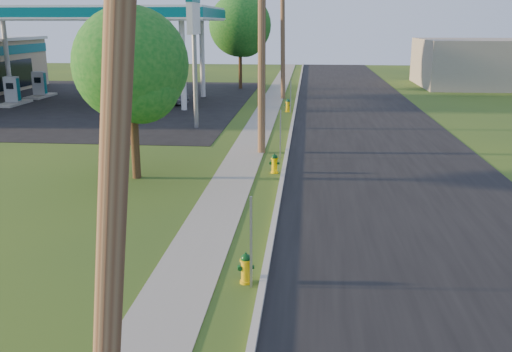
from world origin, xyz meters
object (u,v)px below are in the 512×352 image
at_px(fuel_pump_se, 159,89).
at_px(tree_lot, 241,28).
at_px(fuel_pump_ne, 143,96).
at_px(hydrant_mid, 275,164).
at_px(hydrant_near, 246,268).
at_px(car_silver, 159,94).
at_px(fuel_pump_nw, 13,94).
at_px(hydrant_far, 288,105).
at_px(utility_pole_near, 117,82).
at_px(tree_verge, 133,69).
at_px(fuel_pump_sw, 40,88).
at_px(price_pylon, 194,22).
at_px(utility_pole_mid, 262,34).
at_px(utility_pole_far, 283,31).

distance_m(fuel_pump_se, tree_lot, 9.72).
xyz_separation_m(fuel_pump_ne, hydrant_mid, (9.66, -16.35, -0.36)).
distance_m(hydrant_near, car_silver, 28.36).
xyz_separation_m(fuel_pump_nw, hydrant_far, (18.57, -1.34, -0.32)).
bearing_deg(utility_pole_near, tree_verge, 106.63).
distance_m(fuel_pump_sw, hydrant_near, 34.98).
xyz_separation_m(price_pylon, hydrant_near, (4.62, -18.11, -5.09)).
bearing_deg(utility_pole_mid, tree_lot, 98.73).
bearing_deg(fuel_pump_se, car_silver, -74.81).
relative_size(utility_pole_far, price_pylon, 1.39).
xyz_separation_m(fuel_pump_sw, hydrant_far, (18.57, -5.34, -0.32)).
bearing_deg(fuel_pump_se, utility_pole_far, 6.41).
distance_m(hydrant_mid, hydrant_far, 15.01).
bearing_deg(hydrant_far, fuel_pump_sw, 163.95).
height_order(tree_verge, tree_lot, tree_lot).
height_order(fuel_pump_nw, fuel_pump_sw, same).
xyz_separation_m(fuel_pump_sw, tree_lot, (14.21, 7.03, 4.24)).
bearing_deg(utility_pole_near, price_pylon, 99.42).
height_order(utility_pole_far, fuel_pump_ne, utility_pole_far).
bearing_deg(hydrant_far, fuel_pump_ne, 172.01).
relative_size(fuel_pump_nw, tree_verge, 0.53).
xyz_separation_m(utility_pole_mid, utility_pole_far, (0.00, 18.00, -0.15)).
distance_m(utility_pole_far, fuel_pump_nw, 19.03).
height_order(hydrant_near, hydrant_far, hydrant_far).
height_order(fuel_pump_se, hydrant_near, fuel_pump_se).
bearing_deg(fuel_pump_sw, fuel_pump_nw, -90.00).
distance_m(price_pylon, hydrant_far, 9.17).
xyz_separation_m(utility_pole_far, fuel_pump_se, (-8.90, -1.00, -4.08)).
bearing_deg(hydrant_far, tree_lot, 109.42).
bearing_deg(tree_verge, utility_pole_near, -73.37).
relative_size(utility_pole_mid, tree_lot, 1.27).
bearing_deg(fuel_pump_ne, hydrant_mid, -59.42).
height_order(fuel_pump_ne, fuel_pump_sw, same).
bearing_deg(utility_pole_far, utility_pole_near, -90.00).
relative_size(utility_pole_far, hydrant_near, 13.60).
height_order(price_pylon, tree_verge, price_pylon).
bearing_deg(tree_verge, hydrant_far, 73.88).
distance_m(utility_pole_mid, car_silver, 17.03).
distance_m(utility_pole_near, price_pylon, 23.83).
bearing_deg(hydrant_far, utility_pole_far, 96.05).
relative_size(fuel_pump_se, hydrant_far, 3.91).
relative_size(utility_pole_far, fuel_pump_sw, 2.97).
relative_size(tree_lot, hydrant_far, 9.42).
bearing_deg(hydrant_mid, utility_pole_near, -92.98).
height_order(utility_pole_mid, fuel_pump_sw, utility_pole_mid).
relative_size(fuel_pump_nw, fuel_pump_ne, 1.00).
height_order(utility_pole_far, car_silver, utility_pole_far).
distance_m(utility_pole_mid, fuel_pump_sw, 25.05).
bearing_deg(price_pylon, tree_verge, -90.65).
bearing_deg(utility_pole_mid, fuel_pump_ne, 124.40).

